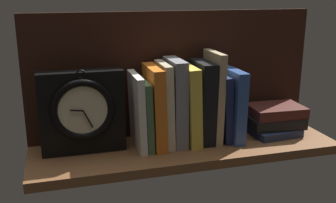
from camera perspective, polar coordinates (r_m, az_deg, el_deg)
name	(u,v)px	position (r cm, az deg, el deg)	size (l,w,h in cm)	color
ground_plane	(186,149)	(112.65, 2.54, -6.78)	(84.22, 23.71, 2.50)	brown
back_panel	(174,74)	(117.20, 0.91, 3.95)	(84.22, 1.20, 35.78)	black
book_white_catcher	(137,111)	(108.01, -4.39, -1.39)	(1.85, 14.38, 20.26)	silver
book_green_romantic	(145,114)	(108.69, -3.30, -1.75)	(1.76, 13.32, 18.50)	#476B44
book_orange_pandolfini	(155,107)	(108.76, -1.92, -0.74)	(3.04, 14.19, 22.03)	orange
book_cream_twain	(165,104)	(109.35, -0.47, -0.42)	(2.08, 12.26, 22.83)	beige
book_gray_chess	(176,102)	(110.06, 1.08, -0.09)	(3.50, 12.61, 23.66)	gray
book_yellow_seinlanguage	(188,104)	(111.41, 2.86, -0.41)	(3.17, 14.38, 21.79)	gold
book_black_skeptic	(202,102)	(112.59, 4.78, -0.04)	(4.16, 12.43, 22.66)	black
book_tan_shortstories	(213,97)	(113.47, 6.40, 0.70)	(2.04, 12.58, 25.18)	tan
book_navy_bierce	(221,107)	(115.23, 7.45, -0.72)	(2.16, 12.99, 18.90)	#192147
book_blue_modern	(230,104)	(116.22, 8.80, -0.29)	(3.14, 15.95, 20.23)	#2D4C8E
framed_clock	(82,112)	(106.22, -12.01, -1.41)	(21.77, 6.39, 22.61)	black
book_stack_side	(274,119)	(123.90, 14.82, -2.47)	(16.81, 13.53, 8.31)	#232D4C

